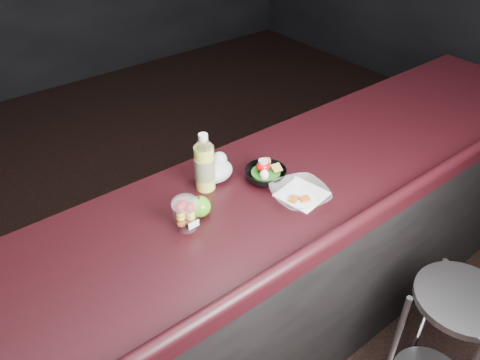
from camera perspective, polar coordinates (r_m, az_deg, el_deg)
name	(u,v)px	position (r m, az deg, el deg)	size (l,w,h in m)	color
counter	(220,305)	(2.05, -2.44, -15.02)	(4.06, 0.71, 1.02)	black
stool_right	(450,330)	(2.12, 24.22, -16.29)	(0.39, 0.39, 0.73)	#B1B1B6
lemonade_bottle	(205,166)	(1.75, -4.34, 1.69)	(0.08, 0.08, 0.24)	yellow
fruit_cup	(186,213)	(1.59, -6.62, -3.96)	(0.09, 0.09, 0.13)	white
green_apple	(199,207)	(1.66, -4.96, -3.25)	(0.08, 0.08, 0.08)	#257D0E
plastic_bag	(216,169)	(1.83, -2.92, 1.29)	(0.14, 0.11, 0.10)	silver
snack_bowl	(265,174)	(1.83, 3.11, 0.73)	(0.20, 0.20, 0.09)	black
takeout_bowl	(300,195)	(1.74, 7.27, -1.86)	(0.25, 0.25, 0.05)	silver
paper_napkin	(302,194)	(1.78, 7.54, -1.76)	(0.16, 0.16, 0.00)	white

